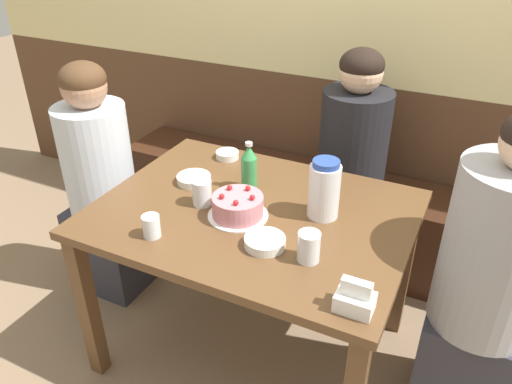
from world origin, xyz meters
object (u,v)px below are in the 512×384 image
glass_tumbler_short (151,226)px  person_pale_blue_shirt (487,287)px  glass_shot_small (202,192)px  person_teal_shirt (102,189)px  napkin_holder (355,299)px  glass_water_tall (309,247)px  person_grey_tee (350,176)px  bench_seat (319,213)px  bowl_soup_white (227,155)px  bowl_side_dish (265,242)px  birthday_cake (238,207)px  soju_bottle (249,167)px  water_pitcher (324,189)px  bowl_rice_small (194,179)px

glass_tumbler_short → person_pale_blue_shirt: (1.09, 0.40, -0.17)m
glass_tumbler_short → glass_shot_small: size_ratio=0.80×
glass_shot_small → person_teal_shirt: bearing=168.1°
napkin_holder → glass_shot_small: size_ratio=1.07×
glass_water_tall → person_grey_tee: size_ratio=0.09×
bench_seat → glass_shot_small: (-0.20, -0.88, 0.55)m
napkin_holder → person_teal_shirt: 1.43m
napkin_holder → bowl_soup_white: 1.06m
napkin_holder → bowl_side_dish: size_ratio=0.77×
napkin_holder → person_pale_blue_shirt: size_ratio=0.09×
glass_tumbler_short → person_grey_tee: bearing=67.3°
birthday_cake → bowl_soup_white: size_ratio=2.16×
soju_bottle → bowl_soup_white: size_ratio=1.96×
water_pitcher → bench_seat: bearing=108.3°
bowl_rice_small → bowl_side_dish: bearing=-31.0°
glass_water_tall → bowl_soup_white: bearing=137.9°
bench_seat → birthday_cake: 1.04m
napkin_holder → glass_water_tall: (-0.20, 0.16, 0.01)m
bench_seat → soju_bottle: 0.91m
bowl_soup_white → bowl_side_dish: (0.44, -0.53, 0.00)m
glass_tumbler_short → bowl_side_dish: bearing=17.6°
soju_bottle → bowl_rice_small: soju_bottle is taller
soju_bottle → person_grey_tee: 0.68m
soju_bottle → glass_tumbler_short: soju_bottle is taller
person_teal_shirt → bowl_side_dish: bearing=-15.7°
water_pitcher → person_grey_tee: person_grey_tee is taller
person_teal_shirt → person_grey_tee: size_ratio=0.97×
person_grey_tee → napkin_holder: bearing=16.6°
glass_shot_small → person_pale_blue_shirt: person_pale_blue_shirt is taller
soju_bottle → person_teal_shirt: size_ratio=0.17×
soju_bottle → napkin_holder: bearing=-40.2°
glass_water_tall → person_grey_tee: 0.93m
napkin_holder → bowl_side_dish: bearing=155.4°
glass_tumbler_short → napkin_holder: bearing=-3.5°
birthday_cake → water_pitcher: water_pitcher is taller
soju_bottle → glass_water_tall: 0.51m
soju_bottle → bench_seat: bearing=82.6°
bowl_soup_white → person_pale_blue_shirt: size_ratio=0.08×
napkin_holder → person_teal_shirt: bearing=161.8°
glass_water_tall → person_teal_shirt: person_teal_shirt is taller
bowl_side_dish → glass_water_tall: 0.16m
napkin_holder → bowl_side_dish: napkin_holder is taller
glass_water_tall → person_pale_blue_shirt: person_pale_blue_shirt is taller
person_teal_shirt → glass_tumbler_short: bearing=-33.3°
soju_bottle → person_grey_tee: size_ratio=0.17×
napkin_holder → person_teal_shirt: size_ratio=0.09×
glass_shot_small → person_teal_shirt: person_teal_shirt is taller
soju_bottle → bowl_soup_white: bearing=136.4°
bowl_soup_white → glass_tumbler_short: 0.66m
bowl_rice_small → glass_tumbler_short: 0.40m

